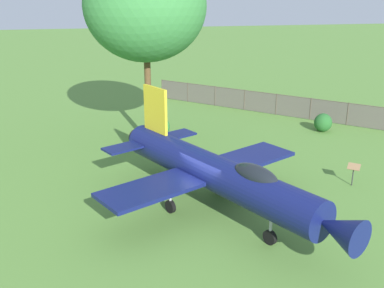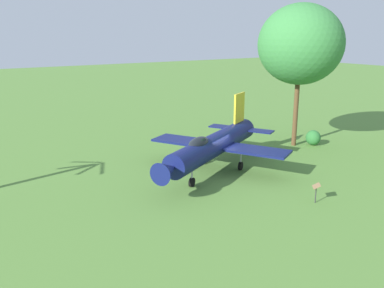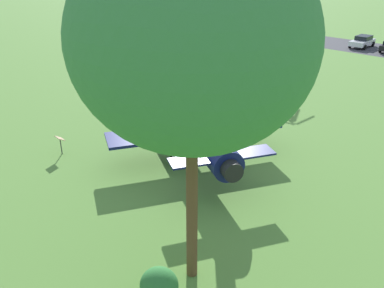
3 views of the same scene
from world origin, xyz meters
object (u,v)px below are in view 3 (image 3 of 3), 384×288
at_px(shade_tree, 192,44).
at_px(display_jet, 190,121).
at_px(info_plaque, 60,141).
at_px(shrub_near_fence, 159,285).
at_px(palm_tree, 268,29).
at_px(parked_car_white, 362,41).

bearing_deg(shade_tree, display_jet, 100.26).
bearing_deg(info_plaque, shrub_near_fence, -49.66).
bearing_deg(shade_tree, palm_tree, 85.32).
xyz_separation_m(palm_tree, info_plaque, (-11.74, -21.32, -3.30)).
bearing_deg(parked_car_white, palm_tree, -7.85).
xyz_separation_m(palm_tree, parked_car_white, (12.26, 14.11, -3.41)).
bearing_deg(palm_tree, shade_tree, -94.68).
distance_m(display_jet, shrub_near_fence, 11.71).
bearing_deg(shade_tree, parked_car_white, 71.49).
distance_m(shade_tree, palm_tree, 30.22).
distance_m(palm_tree, shrub_near_fence, 31.61).
xyz_separation_m(palm_tree, shrub_near_fence, (-3.32, -31.24, -3.50)).
xyz_separation_m(shrub_near_fence, info_plaque, (-8.43, 9.92, 0.20)).
relative_size(palm_tree, info_plaque, 6.94).
bearing_deg(parked_car_white, shrub_near_fence, 14.18).
relative_size(palm_tree, parked_car_white, 1.73).
distance_m(display_jet, shade_tree, 12.20).
bearing_deg(info_plaque, shade_tree, -42.40).
bearing_deg(palm_tree, info_plaque, -118.84).
height_order(display_jet, shade_tree, shade_tree).
bearing_deg(display_jet, info_plaque, 75.32).
height_order(palm_tree, shrub_near_fence, palm_tree).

